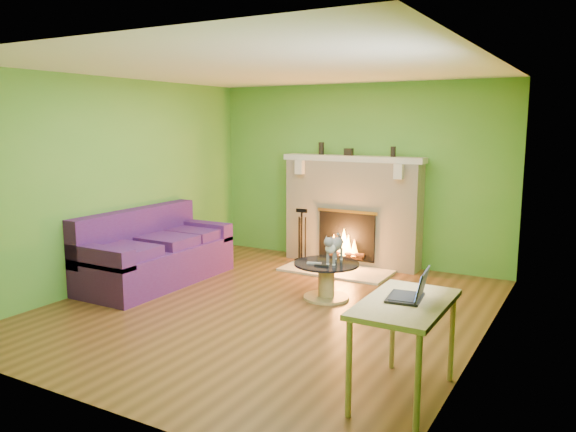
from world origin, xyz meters
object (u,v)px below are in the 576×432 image
Objects in this scene: sofa at (154,254)px; coffee_table at (326,278)px; cat at (335,248)px; desk at (405,313)px.

coffee_table is at bearing 11.33° from sofa.
cat reaches higher than coffee_table.
sofa reaches higher than desk.
coffee_table is 1.35× the size of cat.
coffee_table is at bearing 129.23° from desk.
sofa is 3.69× the size of cat.
sofa reaches higher than cat.
desk is (3.81, -1.44, 0.30)m from sofa.
sofa is 2.73× the size of coffee_table.
desk reaches higher than coffee_table.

